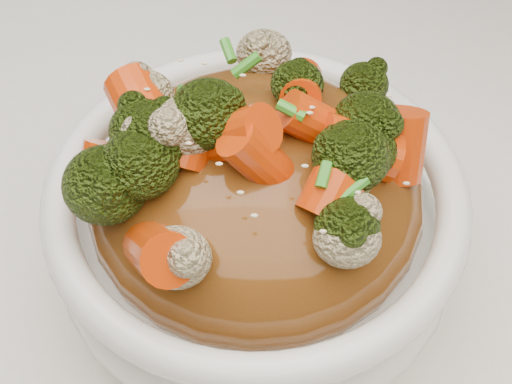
# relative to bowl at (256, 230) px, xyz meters

# --- Properties ---
(tablecloth) EXTENTS (1.20, 0.80, 0.04)m
(tablecloth) POSITION_rel_bowl_xyz_m (-0.01, -0.01, -0.06)
(tablecloth) COLOR white
(tablecloth) RESTS_ON dining_table
(bowl) EXTENTS (0.22, 0.22, 0.08)m
(bowl) POSITION_rel_bowl_xyz_m (0.00, 0.00, 0.00)
(bowl) COLOR white
(bowl) RESTS_ON tablecloth
(sauce_base) EXTENTS (0.18, 0.18, 0.09)m
(sauce_base) POSITION_rel_bowl_xyz_m (0.00, 0.00, 0.03)
(sauce_base) COLOR #623410
(sauce_base) RESTS_ON bowl
(carrots) EXTENTS (0.18, 0.18, 0.05)m
(carrots) POSITION_rel_bowl_xyz_m (0.00, 0.00, 0.09)
(carrots) COLOR #D23B06
(carrots) RESTS_ON sauce_base
(broccoli) EXTENTS (0.18, 0.18, 0.04)m
(broccoli) POSITION_rel_bowl_xyz_m (0.00, 0.00, 0.09)
(broccoli) COLOR black
(broccoli) RESTS_ON sauce_base
(cauliflower) EXTENTS (0.18, 0.18, 0.04)m
(cauliflower) POSITION_rel_bowl_xyz_m (0.00, 0.00, 0.09)
(cauliflower) COLOR #C9B789
(cauliflower) RESTS_ON sauce_base
(scallions) EXTENTS (0.13, 0.13, 0.02)m
(scallions) POSITION_rel_bowl_xyz_m (0.00, 0.00, 0.09)
(scallions) COLOR #348E20
(scallions) RESTS_ON sauce_base
(sesame_seeds) EXTENTS (0.16, 0.16, 0.01)m
(sesame_seeds) POSITION_rel_bowl_xyz_m (0.00, 0.00, 0.09)
(sesame_seeds) COLOR beige
(sesame_seeds) RESTS_ON sauce_base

